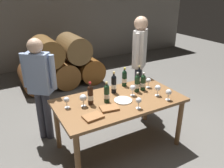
{
  "coord_description": "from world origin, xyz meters",
  "views": [
    {
      "loc": [
        -1.4,
        -2.3,
        2.15
      ],
      "look_at": [
        0.0,
        0.2,
        0.91
      ],
      "focal_mm": 36.17,
      "sensor_mm": 36.0,
      "label": 1
    }
  ],
  "objects_px": {
    "dining_table": "(119,105)",
    "wine_glass_3": "(67,100)",
    "wine_bottle_5": "(139,77)",
    "tasting_notebook": "(93,117)",
    "wine_bottle_3": "(137,83)",
    "leather_ledger": "(109,108)",
    "wine_bottle_6": "(124,78)",
    "wine_glass_1": "(158,88)",
    "taster_seated_left": "(40,82)",
    "wine_glass_0": "(148,81)",
    "serving_plate": "(123,100)",
    "wine_bottle_4": "(114,84)",
    "sommelier_presenting": "(139,56)",
    "wine_bottle_2": "(90,95)",
    "wine_glass_4": "(169,93)",
    "wine_bottle_1": "(143,82)",
    "wine_bottle_0": "(107,94)",
    "wine_glass_5": "(83,98)",
    "wine_glass_6": "(133,88)"
  },
  "relations": [
    {
      "from": "wine_bottle_6",
      "to": "tasting_notebook",
      "type": "relative_size",
      "value": 1.32
    },
    {
      "from": "wine_bottle_0",
      "to": "leather_ledger",
      "type": "height_order",
      "value": "wine_bottle_0"
    },
    {
      "from": "wine_bottle_6",
      "to": "wine_glass_5",
      "type": "distance_m",
      "value": 0.84
    },
    {
      "from": "wine_bottle_6",
      "to": "leather_ledger",
      "type": "xyz_separation_m",
      "value": [
        -0.54,
        -0.51,
        -0.11
      ]
    },
    {
      "from": "wine_glass_3",
      "to": "wine_glass_4",
      "type": "xyz_separation_m",
      "value": [
        1.24,
        -0.45,
        0.0
      ]
    },
    {
      "from": "dining_table",
      "to": "wine_glass_3",
      "type": "distance_m",
      "value": 0.72
    },
    {
      "from": "wine_bottle_1",
      "to": "wine_glass_3",
      "type": "height_order",
      "value": "wine_bottle_1"
    },
    {
      "from": "wine_bottle_6",
      "to": "leather_ledger",
      "type": "relative_size",
      "value": 1.32
    },
    {
      "from": "wine_bottle_2",
      "to": "tasting_notebook",
      "type": "bearing_deg",
      "value": -109.79
    },
    {
      "from": "wine_bottle_5",
      "to": "sommelier_presenting",
      "type": "relative_size",
      "value": 0.18
    },
    {
      "from": "wine_glass_1",
      "to": "serving_plate",
      "type": "distance_m",
      "value": 0.52
    },
    {
      "from": "wine_glass_4",
      "to": "tasting_notebook",
      "type": "relative_size",
      "value": 0.69
    },
    {
      "from": "wine_bottle_4",
      "to": "sommelier_presenting",
      "type": "distance_m",
      "value": 0.98
    },
    {
      "from": "wine_glass_0",
      "to": "serving_plate",
      "type": "bearing_deg",
      "value": -161.52
    },
    {
      "from": "wine_bottle_4",
      "to": "wine_glass_1",
      "type": "xyz_separation_m",
      "value": [
        0.48,
        -0.37,
        -0.03
      ]
    },
    {
      "from": "wine_glass_5",
      "to": "leather_ledger",
      "type": "bearing_deg",
      "value": -42.05
    },
    {
      "from": "wine_bottle_0",
      "to": "serving_plate",
      "type": "distance_m",
      "value": 0.25
    },
    {
      "from": "dining_table",
      "to": "wine_glass_0",
      "type": "bearing_deg",
      "value": 12.35
    },
    {
      "from": "wine_bottle_6",
      "to": "taster_seated_left",
      "type": "bearing_deg",
      "value": 162.33
    },
    {
      "from": "wine_bottle_3",
      "to": "leather_ledger",
      "type": "relative_size",
      "value": 1.34
    },
    {
      "from": "taster_seated_left",
      "to": "tasting_notebook",
      "type": "bearing_deg",
      "value": -69.42
    },
    {
      "from": "wine_bottle_3",
      "to": "wine_bottle_6",
      "type": "distance_m",
      "value": 0.26
    },
    {
      "from": "wine_bottle_6",
      "to": "sommelier_presenting",
      "type": "xyz_separation_m",
      "value": [
        0.55,
        0.4,
        0.16
      ]
    },
    {
      "from": "wine_glass_5",
      "to": "tasting_notebook",
      "type": "distance_m",
      "value": 0.33
    },
    {
      "from": "wine_bottle_6",
      "to": "serving_plate",
      "type": "xyz_separation_m",
      "value": [
        -0.27,
        -0.41,
        -0.12
      ]
    },
    {
      "from": "wine_glass_0",
      "to": "wine_bottle_4",
      "type": "bearing_deg",
      "value": 170.35
    },
    {
      "from": "wine_bottle_1",
      "to": "wine_glass_4",
      "type": "relative_size",
      "value": 1.8
    },
    {
      "from": "tasting_notebook",
      "to": "dining_table",
      "type": "bearing_deg",
      "value": 21.23
    },
    {
      "from": "dining_table",
      "to": "wine_bottle_5",
      "type": "bearing_deg",
      "value": 28.81
    },
    {
      "from": "wine_bottle_5",
      "to": "tasting_notebook",
      "type": "xyz_separation_m",
      "value": [
        -1.02,
        -0.53,
        -0.12
      ]
    },
    {
      "from": "wine_bottle_1",
      "to": "sommelier_presenting",
      "type": "distance_m",
      "value": 0.78
    },
    {
      "from": "wine_bottle_5",
      "to": "wine_bottle_2",
      "type": "bearing_deg",
      "value": -166.43
    },
    {
      "from": "wine_bottle_6",
      "to": "wine_glass_6",
      "type": "distance_m",
      "value": 0.34
    },
    {
      "from": "wine_bottle_3",
      "to": "wine_glass_0",
      "type": "xyz_separation_m",
      "value": [
        0.23,
        0.04,
        -0.02
      ]
    },
    {
      "from": "wine_bottle_1",
      "to": "wine_bottle_4",
      "type": "height_order",
      "value": "wine_bottle_4"
    },
    {
      "from": "wine_glass_1",
      "to": "serving_plate",
      "type": "xyz_separation_m",
      "value": [
        -0.5,
        0.1,
        -0.1
      ]
    },
    {
      "from": "wine_bottle_3",
      "to": "wine_glass_0",
      "type": "distance_m",
      "value": 0.24
    },
    {
      "from": "wine_glass_0",
      "to": "wine_glass_4",
      "type": "distance_m",
      "value": 0.45
    },
    {
      "from": "wine_glass_3",
      "to": "wine_bottle_6",
      "type": "bearing_deg",
      "value": 12.77
    },
    {
      "from": "wine_bottle_5",
      "to": "taster_seated_left",
      "type": "relative_size",
      "value": 0.2
    },
    {
      "from": "wine_glass_5",
      "to": "taster_seated_left",
      "type": "distance_m",
      "value": 0.76
    },
    {
      "from": "wine_bottle_5",
      "to": "sommelier_presenting",
      "type": "bearing_deg",
      "value": 54.43
    },
    {
      "from": "taster_seated_left",
      "to": "wine_bottle_1",
      "type": "bearing_deg",
      "value": -25.39
    },
    {
      "from": "wine_bottle_5",
      "to": "wine_glass_6",
      "type": "relative_size",
      "value": 1.97
    },
    {
      "from": "dining_table",
      "to": "wine_glass_3",
      "type": "bearing_deg",
      "value": 169.41
    },
    {
      "from": "wine_glass_3",
      "to": "wine_glass_5",
      "type": "bearing_deg",
      "value": -18.89
    },
    {
      "from": "wine_glass_4",
      "to": "wine_glass_3",
      "type": "bearing_deg",
      "value": 159.97
    },
    {
      "from": "leather_ledger",
      "to": "wine_bottle_2",
      "type": "bearing_deg",
      "value": 131.43
    },
    {
      "from": "wine_bottle_6",
      "to": "wine_glass_1",
      "type": "distance_m",
      "value": 0.55
    },
    {
      "from": "wine_glass_3",
      "to": "wine_bottle_3",
      "type": "bearing_deg",
      "value": -2.03
    }
  ]
}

